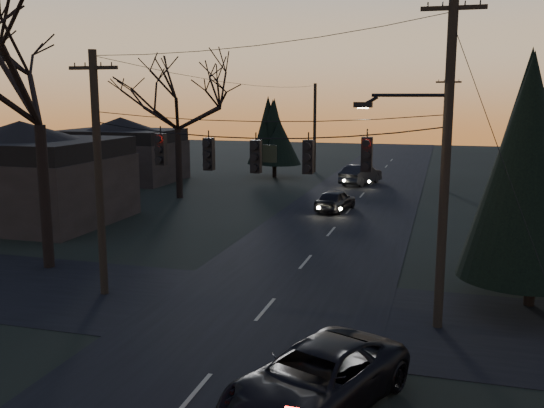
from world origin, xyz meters
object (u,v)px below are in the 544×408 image
(utility_pole_far_r, at_px, (443,190))
(sedan_oncoming_a, at_px, (335,200))
(utility_pole_left, at_px, (105,294))
(bare_tree_left, at_px, (36,65))
(evergreen_right, at_px, (539,177))
(suv_near, at_px, (316,380))
(utility_pole_right, at_px, (437,327))
(sedan_oncoming_b, at_px, (361,175))
(utility_pole_far_l, at_px, (314,172))

(utility_pole_far_r, distance_m, sedan_oncoming_a, 12.11)
(sedan_oncoming_a, bearing_deg, utility_pole_far_r, -111.14)
(utility_pole_left, relative_size, utility_pole_far_r, 1.00)
(utility_pole_left, xyz_separation_m, bare_tree_left, (-4.01, 2.37, 8.16))
(utility_pole_left, distance_m, bare_tree_left, 9.40)
(evergreen_right, bearing_deg, suv_near, -122.37)
(utility_pole_right, distance_m, suv_near, 6.42)
(suv_near, bearing_deg, sedan_oncoming_a, 121.33)
(sedan_oncoming_b, bearing_deg, sedan_oncoming_a, 107.46)
(sedan_oncoming_a, distance_m, sedan_oncoming_b, 11.51)
(evergreen_right, bearing_deg, utility_pole_left, -168.85)
(utility_pole_far_r, bearing_deg, evergreen_right, -83.34)
(utility_pole_right, height_order, sedan_oncoming_b, utility_pole_right)
(utility_pole_left, bearing_deg, sedan_oncoming_a, 73.61)
(suv_near, bearing_deg, utility_pole_right, 88.58)
(bare_tree_left, distance_m, suv_near, 17.04)
(sedan_oncoming_b, bearing_deg, evergreen_right, 126.79)
(utility_pole_right, xyz_separation_m, utility_pole_far_l, (-11.50, 36.00, 0.00))
(evergreen_right, xyz_separation_m, sedan_oncoming_a, (-9.24, 14.83, -3.73))
(suv_near, distance_m, sedan_oncoming_b, 35.22)
(evergreen_right, distance_m, sedan_oncoming_a, 17.87)
(utility_pole_far_l, height_order, suv_near, utility_pole_far_l)
(suv_near, bearing_deg, bare_tree_left, 169.91)
(bare_tree_left, relative_size, suv_near, 2.26)
(bare_tree_left, xyz_separation_m, sedan_oncoming_b, (9.21, 26.81, -7.39))
(evergreen_right, bearing_deg, utility_pole_right, -135.92)
(suv_near, bearing_deg, utility_pole_far_r, 107.97)
(bare_tree_left, distance_m, evergreen_right, 18.83)
(utility_pole_far_r, bearing_deg, sedan_oncoming_a, -121.39)
(utility_pole_right, relative_size, utility_pole_left, 1.18)
(utility_pole_left, distance_m, suv_near, 10.70)
(utility_pole_right, relative_size, utility_pole_far_l, 1.25)
(evergreen_right, bearing_deg, bare_tree_left, -178.53)
(utility_pole_far_l, bearing_deg, suv_near, -77.95)
(utility_pole_far_l, height_order, bare_tree_left, bare_tree_left)
(utility_pole_left, height_order, suv_near, utility_pole_left)
(utility_pole_right, distance_m, sedan_oncoming_a, 18.78)
(utility_pole_far_r, distance_m, bare_tree_left, 31.05)
(bare_tree_left, bearing_deg, utility_pole_right, -8.69)
(utility_pole_far_r, height_order, sedan_oncoming_b, utility_pole_far_r)
(evergreen_right, bearing_deg, sedan_oncoming_a, 121.92)
(suv_near, relative_size, sedan_oncoming_a, 1.33)
(evergreen_right, height_order, sedan_oncoming_a, evergreen_right)
(utility_pole_right, relative_size, suv_near, 1.93)
(utility_pole_right, relative_size, bare_tree_left, 0.86)
(utility_pole_right, relative_size, sedan_oncoming_a, 2.57)
(utility_pole_far_l, bearing_deg, utility_pole_far_r, -34.82)
(bare_tree_left, bearing_deg, evergreen_right, 1.47)
(utility_pole_right, bearing_deg, evergreen_right, 44.08)
(evergreen_right, bearing_deg, utility_pole_far_r, 96.66)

